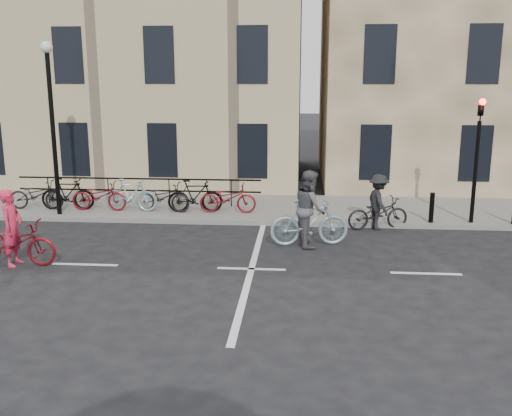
# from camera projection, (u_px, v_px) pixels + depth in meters

# --- Properties ---
(ground) EXTENTS (120.00, 120.00, 0.00)m
(ground) POSITION_uv_depth(u_px,v_px,m) (251.00, 269.00, 13.30)
(ground) COLOR black
(ground) RESTS_ON ground
(sidewalk) EXTENTS (46.00, 4.00, 0.15)m
(sidewalk) POSITION_uv_depth(u_px,v_px,m) (150.00, 207.00, 19.43)
(sidewalk) COLOR slate
(sidewalk) RESTS_ON ground
(building_east) EXTENTS (14.00, 10.00, 12.00)m
(building_east) POSITION_uv_depth(u_px,v_px,m) (492.00, 34.00, 23.85)
(building_east) COLOR #867251
(building_east) RESTS_ON sidewalk
(building_west) EXTENTS (20.00, 10.00, 10.00)m
(building_west) POSITION_uv_depth(u_px,v_px,m) (77.00, 60.00, 25.49)
(building_west) COLOR tan
(building_west) RESTS_ON sidewalk
(traffic_light) EXTENTS (0.18, 0.30, 3.90)m
(traffic_light) POSITION_uv_depth(u_px,v_px,m) (478.00, 145.00, 16.48)
(traffic_light) COLOR black
(traffic_light) RESTS_ON sidewalk
(lamp_post) EXTENTS (0.36, 0.36, 5.28)m
(lamp_post) POSITION_uv_depth(u_px,v_px,m) (51.00, 107.00, 17.31)
(lamp_post) COLOR black
(lamp_post) RESTS_ON sidewalk
(bollard_east) EXTENTS (0.14, 0.14, 0.90)m
(bollard_east) POSITION_uv_depth(u_px,v_px,m) (432.00, 208.00, 16.90)
(bollard_east) COLOR black
(bollard_east) RESTS_ON sidewalk
(parked_bikes) EXTENTS (8.30, 1.23, 1.05)m
(parked_bikes) POSITION_uv_depth(u_px,v_px,m) (131.00, 196.00, 18.40)
(parked_bikes) COLOR black
(parked_bikes) RESTS_ON sidewalk
(cyclist_pink) EXTENTS (2.06, 0.74, 1.83)m
(cyclist_pink) POSITION_uv_depth(u_px,v_px,m) (13.00, 239.00, 13.47)
(cyclist_pink) COLOR maroon
(cyclist_pink) RESTS_ON ground
(cyclist_grey) EXTENTS (2.17, 1.11, 2.03)m
(cyclist_grey) POSITION_uv_depth(u_px,v_px,m) (310.00, 215.00, 15.01)
(cyclist_grey) COLOR #85A5AF
(cyclist_grey) RESTS_ON ground
(cyclist_dark) EXTENTS (1.95, 1.19, 1.64)m
(cyclist_dark) POSITION_uv_depth(u_px,v_px,m) (378.00, 208.00, 16.68)
(cyclist_dark) COLOR black
(cyclist_dark) RESTS_ON ground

